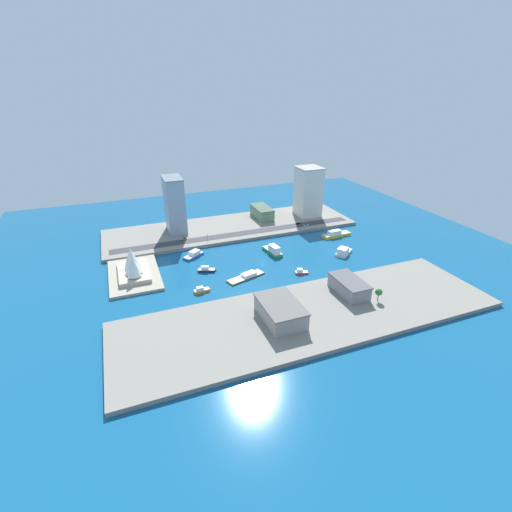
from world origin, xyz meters
TOP-DOWN VIEW (x-y plane):
  - ground_plane at (0.00, 0.00)m, footprint 440.00×440.00m
  - quay_west at (-79.63, 0.00)m, footprint 70.00×240.00m
  - quay_east at (79.63, 0.00)m, footprint 70.00×240.00m
  - peninsula_point at (13.53, 97.70)m, footprint 58.20×36.02m
  - road_strip at (58.02, 0.00)m, footprint 10.84×228.00m
  - ferry_green_doubledeck at (12.35, -14.39)m, footprint 24.61×9.93m
  - catamaran_blue at (30.55, 48.97)m, footprint 15.96×18.82m
  - ferry_white_commuter at (-10.23, -68.74)m, footprint 17.99×20.02m
  - patrol_launch_navy at (1.37, 45.72)m, footprint 8.86×14.54m
  - water_taxi_orange at (-26.92, 56.30)m, footprint 4.49×12.23m
  - ferry_yellow_fast at (25.53, -84.44)m, footprint 9.24×29.93m
  - barge_flat_brown at (-18.77, 20.41)m, footprint 16.40×30.81m
  - tugboat_red at (-27.77, -19.90)m, footprint 7.14×10.97m
  - tower_tall_glass at (86.70, 52.41)m, footprint 28.77×16.38m
  - terminal_long_green at (92.15, -36.84)m, footprint 32.64×15.35m
  - hotel_broad_white at (82.82, -84.57)m, footprint 24.66×23.66m
  - warehouse_low_gray at (-68.29, -34.11)m, footprint 29.66×15.71m
  - carpark_squat_concrete at (-78.89, 20.95)m, footprint 33.49×22.07m
  - taxi_yellow_cab at (62.06, 50.50)m, footprint 1.88×4.69m
  - suv_black at (60.65, -63.06)m, footprint 1.87×4.24m
  - van_white at (54.20, -68.19)m, footprint 2.17×4.92m
  - traffic_light_waterfront at (51.03, 31.95)m, footprint 0.36×0.36m
  - opera_landmark at (13.77, 97.70)m, footprint 37.50×22.01m
  - park_tree_cluster at (-78.88, -42.33)m, footprint 14.94×14.13m

SIDE VIEW (x-z plane):
  - ground_plane at x=0.00m, z-range 0.00..0.00m
  - peninsula_point at x=13.53m, z-range 0.00..2.00m
  - barge_flat_brown at x=-18.77m, z-range -0.50..2.68m
  - quay_west at x=-79.63m, z-range 0.00..2.77m
  - quay_east at x=79.63m, z-range 0.00..2.77m
  - tugboat_red at x=-27.77m, z-range -0.57..3.41m
  - patrol_launch_navy at x=1.37m, z-range -0.64..3.70m
  - water_taxi_orange at x=-26.92m, z-range -0.53..3.59m
  - catamaran_blue at x=30.55m, z-range -0.58..4.32m
  - ferry_yellow_fast at x=25.53m, z-range -0.85..5.38m
  - ferry_white_commuter at x=-10.23m, z-range -0.66..5.44m
  - road_strip at x=58.02m, z-range 2.77..2.92m
  - ferry_green_doubledeck at x=12.35m, z-range -0.95..6.83m
  - suv_black at x=60.65m, z-range 2.91..4.45m
  - taxi_yellow_cab at x=62.06m, z-range 2.90..4.53m
  - van_white at x=54.20m, z-range 2.90..4.55m
  - traffic_light_waterfront at x=51.03m, z-range 3.86..10.36m
  - warehouse_low_gray at x=-68.29m, z-range 2.80..12.88m
  - carpark_squat_concrete at x=-78.89m, z-range 2.80..13.91m
  - terminal_long_green at x=92.15m, z-range 2.80..14.19m
  - park_tree_cluster at x=-78.88m, z-range 4.22..12.86m
  - opera_landmark at x=13.77m, z-range -0.68..20.22m
  - hotel_broad_white at x=82.82m, z-range 2.80..53.09m
  - tower_tall_glass at x=86.70m, z-range 2.80..53.87m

